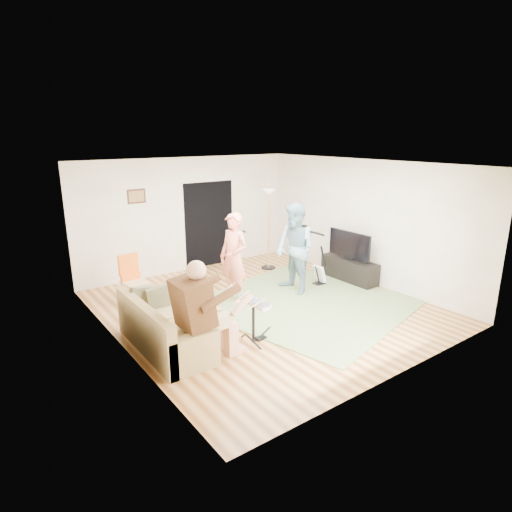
{
  "coord_description": "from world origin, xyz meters",
  "views": [
    {
      "loc": [
        -4.62,
        -6.09,
        3.22
      ],
      "look_at": [
        0.03,
        0.3,
        0.95
      ],
      "focal_mm": 30.0,
      "sensor_mm": 36.0,
      "label": 1
    }
  ],
  "objects": [
    {
      "name": "drummer",
      "position": [
        -1.85,
        -1.04,
        0.6
      ],
      "size": [
        1.0,
        0.56,
        1.53
      ],
      "color": "#4D2D15",
      "rests_on": "sofa"
    },
    {
      "name": "tv_cabinet",
      "position": [
        2.5,
        0.11,
        0.25
      ],
      "size": [
        0.4,
        1.4,
        0.5
      ],
      "primitive_type": "cube",
      "color": "black",
      "rests_on": "floor"
    },
    {
      "name": "sofa",
      "position": [
        -2.29,
        -0.39,
        0.26
      ],
      "size": [
        0.8,
        1.95,
        0.79
      ],
      "color": "#9B814D",
      "rests_on": "floor"
    },
    {
      "name": "area_rug",
      "position": [
        0.78,
        -0.34,
        0.01
      ],
      "size": [
        4.24,
        4.3,
        0.02
      ],
      "primitive_type": "cube",
      "rotation": [
        0.0,
        0.0,
        0.24
      ],
      "color": "#647A4A",
      "rests_on": "floor"
    },
    {
      "name": "picture_frame",
      "position": [
        -1.25,
        2.99,
        1.9
      ],
      "size": [
        0.42,
        0.03,
        0.32
      ],
      "primitive_type": "cube",
      "color": "#3F2314",
      "rests_on": "walls"
    },
    {
      "name": "doorway",
      "position": [
        0.55,
        2.99,
        1.05
      ],
      "size": [
        2.1,
        0.0,
        2.1
      ],
      "primitive_type": "plane",
      "rotation": [
        1.57,
        0.0,
        0.0
      ],
      "color": "black",
      "rests_on": "walls"
    },
    {
      "name": "microphone",
      "position": [
        -0.07,
        0.63,
        1.32
      ],
      "size": [
        0.06,
        0.06,
        0.24
      ],
      "primitive_type": null,
      "color": "black",
      "rests_on": "singer"
    },
    {
      "name": "drum_kit",
      "position": [
        -1.0,
        -1.04,
        0.32
      ],
      "size": [
        0.4,
        0.71,
        0.73
      ],
      "color": "black",
      "rests_on": "floor"
    },
    {
      "name": "window_blinds",
      "position": [
        -2.74,
        0.2,
        1.55
      ],
      "size": [
        0.0,
        2.05,
        2.05
      ],
      "primitive_type": "plane",
      "rotation": [
        1.57,
        0.0,
        1.57
      ],
      "color": "brown",
      "rests_on": "walls"
    },
    {
      "name": "guitar_spare",
      "position": [
        1.77,
        0.31,
        0.25
      ],
      "size": [
        0.32,
        0.28,
        0.88
      ],
      "color": "black",
      "rests_on": "floor"
    },
    {
      "name": "dining_chair",
      "position": [
        -1.94,
        1.66,
        0.35
      ],
      "size": [
        0.46,
        0.48,
        0.97
      ],
      "rotation": [
        0.0,
        0.0,
        0.12
      ],
      "color": "#C6B580",
      "rests_on": "floor"
    },
    {
      "name": "walls",
      "position": [
        0.0,
        0.0,
        1.35
      ],
      "size": [
        5.5,
        6.0,
        2.7
      ],
      "primitive_type": null,
      "color": "white",
      "rests_on": "floor"
    },
    {
      "name": "singer",
      "position": [
        -0.27,
        0.63,
        0.89
      ],
      "size": [
        0.58,
        0.73,
        1.77
      ],
      "primitive_type": "imported",
      "rotation": [
        0.0,
        0.0,
        -1.31
      ],
      "color": "#FA826D",
      "rests_on": "floor"
    },
    {
      "name": "television",
      "position": [
        2.45,
        0.11,
        0.85
      ],
      "size": [
        0.06,
        1.14,
        0.59
      ],
      "primitive_type": "cube",
      "color": "black",
      "rests_on": "tv_cabinet"
    },
    {
      "name": "guitar_held",
      "position": [
        1.21,
        0.29,
        1.28
      ],
      "size": [
        0.12,
        0.6,
        0.26
      ],
      "primitive_type": null,
      "rotation": [
        0.0,
        0.0,
        0.0
      ],
      "color": "white",
      "rests_on": "guitarist"
    },
    {
      "name": "torchiere_lamp",
      "position": [
        1.58,
        1.92,
        1.34
      ],
      "size": [
        0.35,
        0.35,
        1.95
      ],
      "color": "black",
      "rests_on": "floor"
    },
    {
      "name": "floor",
      "position": [
        0.0,
        0.0,
        0.0
      ],
      "size": [
        6.0,
        6.0,
        0.0
      ],
      "primitive_type": "plane",
      "color": "brown",
      "rests_on": "ground"
    },
    {
      "name": "ceiling",
      "position": [
        0.0,
        0.0,
        2.7
      ],
      "size": [
        6.0,
        6.0,
        0.0
      ],
      "primitive_type": "plane",
      "rotation": [
        3.14,
        0.0,
        0.0
      ],
      "color": "white",
      "rests_on": "walls"
    },
    {
      "name": "guitarist",
      "position": [
        1.01,
        0.29,
        0.94
      ],
      "size": [
        0.75,
        0.94,
        1.88
      ],
      "primitive_type": "imported",
      "rotation": [
        0.0,
        0.0,
        -1.61
      ],
      "color": "#6F92A3",
      "rests_on": "floor"
    }
  ]
}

